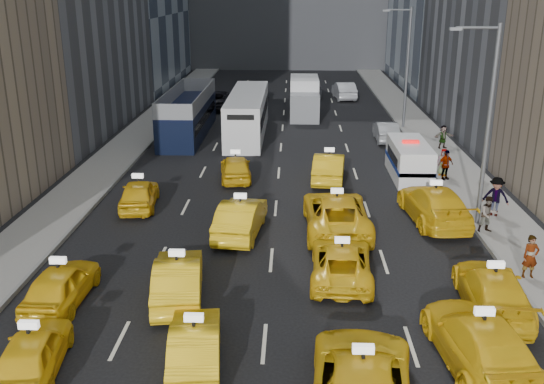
{
  "coord_description": "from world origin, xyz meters",
  "views": [
    {
      "loc": [
        0.81,
        -14.13,
        10.42
      ],
      "look_at": [
        -0.06,
        10.6,
        2.0
      ],
      "focal_mm": 40.0,
      "sensor_mm": 36.0,
      "label": 1
    }
  ],
  "objects": [
    {
      "name": "misc_car_2",
      "position": [
        2.5,
        46.36,
        0.73
      ],
      "size": [
        2.25,
        5.09,
        1.45
      ],
      "primitive_type": "imported",
      "rotation": [
        0.0,
        0.0,
        3.19
      ],
      "color": "slate",
      "rests_on": "ground"
    },
    {
      "name": "taxi_12",
      "position": [
        -6.75,
        13.85,
        0.71
      ],
      "size": [
        2.15,
        4.35,
        1.43
      ],
      "primitive_type": "imported",
      "rotation": [
        0.0,
        0.0,
        3.26
      ],
      "color": "yellow",
      "rests_on": "ground"
    },
    {
      "name": "taxi_15",
      "position": [
        7.41,
        12.53,
        0.83
      ],
      "size": [
        2.87,
        5.94,
        1.67
      ],
      "primitive_type": "imported",
      "rotation": [
        0.0,
        0.0,
        3.24
      ],
      "color": "yellow",
      "rests_on": "ground"
    },
    {
      "name": "sidewalk_east",
      "position": [
        10.5,
        25.0,
        0.07
      ],
      "size": [
        3.0,
        90.0,
        0.15
      ],
      "primitive_type": "cube",
      "color": "gray",
      "rests_on": "ground"
    },
    {
      "name": "taxi_9",
      "position": [
        -3.14,
        4.76,
        0.76
      ],
      "size": [
        2.2,
        4.77,
        1.51
      ],
      "primitive_type": "imported",
      "rotation": [
        0.0,
        0.0,
        3.28
      ],
      "color": "yellow",
      "rests_on": "ground"
    },
    {
      "name": "city_bus",
      "position": [
        -2.53,
        29.63,
        1.52
      ],
      "size": [
        2.73,
        11.95,
        3.08
      ],
      "rotation": [
        0.0,
        0.0,
        0.02
      ],
      "color": "silver",
      "rests_on": "ground"
    },
    {
      "name": "taxi_7",
      "position": [
        6.23,
        1.03,
        0.79
      ],
      "size": [
        2.75,
        5.64,
        1.58
      ],
      "primitive_type": "imported",
      "rotation": [
        0.0,
        0.0,
        3.24
      ],
      "color": "yellow",
      "rests_on": "ground"
    },
    {
      "name": "taxi_5",
      "position": [
        -1.93,
        0.82,
        0.67
      ],
      "size": [
        1.88,
        4.2,
        1.34
      ],
      "primitive_type": "imported",
      "rotation": [
        0.0,
        0.0,
        3.26
      ],
      "color": "yellow",
      "rests_on": "ground"
    },
    {
      "name": "nypd_van",
      "position": [
        7.47,
        19.39,
        0.99
      ],
      "size": [
        2.67,
        5.31,
        2.18
      ],
      "rotation": [
        0.0,
        0.0,
        0.14
      ],
      "color": "white",
      "rests_on": "ground"
    },
    {
      "name": "double_decker",
      "position": [
        -6.87,
        29.34,
        1.64
      ],
      "size": [
        2.64,
        11.4,
        3.31
      ],
      "rotation": [
        0.0,
        0.0,
        -0.0
      ],
      "color": "black",
      "rests_on": "ground"
    },
    {
      "name": "misc_car_0",
      "position": [
        7.41,
        28.12,
        0.69
      ],
      "size": [
        1.46,
        4.17,
        1.37
      ],
      "primitive_type": "imported",
      "rotation": [
        0.0,
        0.0,
        3.14
      ],
      "color": "#929498",
      "rests_on": "ground"
    },
    {
      "name": "curb_east",
      "position": [
        9.05,
        25.0,
        0.09
      ],
      "size": [
        0.15,
        90.0,
        0.18
      ],
      "primitive_type": "cube",
      "color": "slate",
      "rests_on": "ground"
    },
    {
      "name": "misc_car_3",
      "position": [
        -2.54,
        44.3,
        0.74
      ],
      "size": [
        2.2,
        4.52,
        1.48
      ],
      "primitive_type": "imported",
      "rotation": [
        0.0,
        0.0,
        3.25
      ],
      "color": "black",
      "rests_on": "ground"
    },
    {
      "name": "ground",
      "position": [
        0.0,
        0.0,
        0.0
      ],
      "size": [
        160.0,
        160.0,
        0.0
      ],
      "primitive_type": "plane",
      "color": "black",
      "rests_on": "ground"
    },
    {
      "name": "streetlight_near",
      "position": [
        9.18,
        12.0,
        4.92
      ],
      "size": [
        2.15,
        0.22,
        9.0
      ],
      "color": "#595B60",
      "rests_on": "ground"
    },
    {
      "name": "pedestrian_2",
      "position": [
        10.36,
        13.0,
        1.09
      ],
      "size": [
        1.31,
        0.94,
        1.88
      ],
      "primitive_type": "imported",
      "rotation": [
        0.0,
        0.0,
        -0.41
      ],
      "color": "gray",
      "rests_on": "sidewalk_east"
    },
    {
      "name": "pedestrian_1",
      "position": [
        9.4,
        10.92,
        0.97
      ],
      "size": [
        0.85,
        0.55,
        1.64
      ],
      "primitive_type": "imported",
      "rotation": [
        0.0,
        0.0,
        0.16
      ],
      "color": "gray",
      "rests_on": "sidewalk_east"
    },
    {
      "name": "taxi_16",
      "position": [
        -2.4,
        18.6,
        0.71
      ],
      "size": [
        2.17,
        4.32,
        1.41
      ],
      "primitive_type": "imported",
      "rotation": [
        0.0,
        0.0,
        3.27
      ],
      "color": "yellow",
      "rests_on": "ground"
    },
    {
      "name": "pedestrian_3",
      "position": [
        9.35,
        18.61,
        0.99
      ],
      "size": [
        1.08,
        0.82,
        1.68
      ],
      "primitive_type": "imported",
      "rotation": [
        0.0,
        0.0,
        0.43
      ],
      "color": "gray",
      "rests_on": "sidewalk_east"
    },
    {
      "name": "taxi_6",
      "position": [
        2.64,
        -0.95,
        0.79
      ],
      "size": [
        3.2,
        5.91,
        1.57
      ],
      "primitive_type": "imported",
      "rotation": [
        0.0,
        0.0,
        3.03
      ],
      "color": "yellow",
      "rests_on": "ground"
    },
    {
      "name": "misc_car_1",
      "position": [
        -5.82,
        39.73,
        0.79
      ],
      "size": [
        3.1,
        5.88,
        1.58
      ],
      "primitive_type": "imported",
      "rotation": [
        0.0,
        0.0,
        3.23
      ],
      "color": "black",
      "rests_on": "ground"
    },
    {
      "name": "taxi_13",
      "position": [
        -1.45,
        10.63,
        0.79
      ],
      "size": [
        2.17,
        4.92,
        1.57
      ],
      "primitive_type": "imported",
      "rotation": [
        0.0,
        0.0,
        3.03
      ],
      "color": "yellow",
      "rests_on": "ground"
    },
    {
      "name": "misc_car_4",
      "position": [
        5.74,
        45.02,
        0.82
      ],
      "size": [
        2.2,
        5.13,
        1.64
      ],
      "primitive_type": "imported",
      "rotation": [
        0.0,
        0.0,
        3.24
      ],
      "color": "#B1B3B9",
      "rests_on": "ground"
    },
    {
      "name": "curb_west",
      "position": [
        -9.05,
        25.0,
        0.09
      ],
      "size": [
        0.15,
        90.0,
        0.18
      ],
      "primitive_type": "cube",
      "color": "slate",
      "rests_on": "ground"
    },
    {
      "name": "pedestrian_5",
      "position": [
        10.82,
        25.59,
        0.92
      ],
      "size": [
        1.49,
        0.84,
        1.55
      ],
      "primitive_type": "imported",
      "rotation": [
        0.0,
        0.0,
        0.32
      ],
      "color": "gray",
      "rests_on": "sidewalk_east"
    },
    {
      "name": "streetlight_far",
      "position": [
        9.18,
        32.0,
        4.92
      ],
      "size": [
        2.15,
        0.22,
        9.0
      ],
      "color": "#595B60",
      "rests_on": "ground"
    },
    {
      "name": "taxi_17",
      "position": [
        2.86,
        18.66,
        0.78
      ],
      "size": [
        2.14,
        4.9,
        1.57
      ],
      "primitive_type": "imported",
      "rotation": [
        0.0,
        0.0,
        3.04
      ],
      "color": "yellow",
      "rests_on": "ground"
    },
    {
      "name": "pedestrian_4",
      "position": [
        9.42,
        19.43,
        0.92
      ],
      "size": [
        0.85,
        0.66,
        1.54
      ],
      "primitive_type": "imported",
      "rotation": [
        0.0,
        0.0,
        -0.38
      ],
      "color": "gray",
      "rests_on": "sidewalk_east"
    },
    {
      "name": "taxi_4",
      "position": [
        -6.44,
        0.27,
        0.67
      ],
      "size": [
        2.04,
        4.08,
        1.33
      ],
      "primitive_type": "imported",
      "rotation": [
        0.0,
        0.0,
        3.26
      ],
      "color": "yellow",
      "rests_on": "ground"
    },
    {
      "name": "taxi_10",
      "position": [
        2.68,
        6.49,
        0.67
      ],
      "size": [
        2.49,
        4.93,
        1.34
      ],
      "primitive_type": "imported",
      "rotation": [
        0.0,
        0.0,
        3.08
      ],
      "color": "yellow",
      "rests_on": "ground"
    },
    {
      "name": "taxi_14",
      "position": [
        2.79,
        11.2,
        0.83
      ],
      "size": [
        2.92,
        6.07,
        1.67
      ],
      "primitive_type": "imported",
      "rotation": [
        0.0,
        0.0,
        3.17
      ],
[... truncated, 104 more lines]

